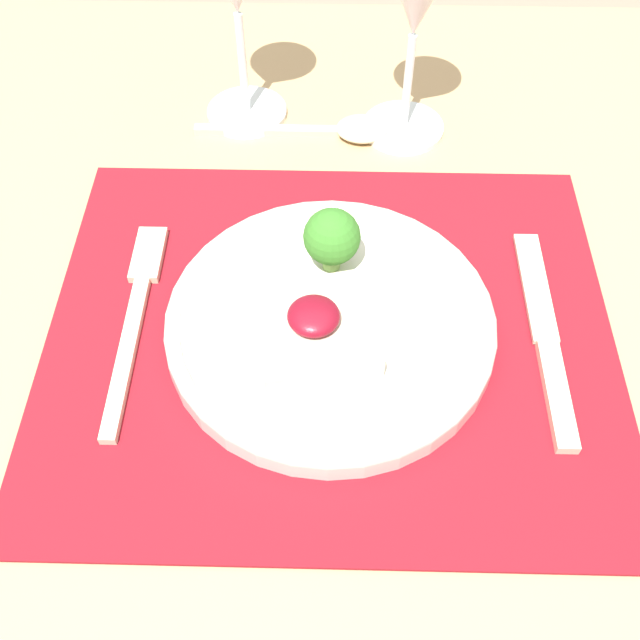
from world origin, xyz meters
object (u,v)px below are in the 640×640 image
object	(u,v)px
dinner_plate	(319,323)
wine_glass_near	(411,1)
spoon	(334,129)
knife	(541,347)
fork	(131,308)

from	to	relation	value
dinner_plate	wine_glass_near	size ratio (longest dim) A/B	1.33
wine_glass_near	spoon	bearing A→B (deg)	-172.68
knife	spoon	bearing A→B (deg)	123.98
fork	dinner_plate	bearing A→B (deg)	-5.54
dinner_plate	spoon	distance (m)	0.24
dinner_plate	wine_glass_near	distance (m)	0.29
dinner_plate	fork	size ratio (longest dim) A/B	1.23
dinner_plate	wine_glass_near	xyz separation A→B (m)	(0.07, 0.25, 0.12)
fork	knife	size ratio (longest dim) A/B	1.00
dinner_plate	fork	xyz separation A→B (m)	(-0.15, 0.02, -0.01)
dinner_plate	fork	world-z (taller)	dinner_plate
wine_glass_near	dinner_plate	bearing A→B (deg)	-105.75
dinner_plate	spoon	world-z (taller)	dinner_plate
fork	spoon	size ratio (longest dim) A/B	1.09
dinner_plate	fork	distance (m)	0.15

